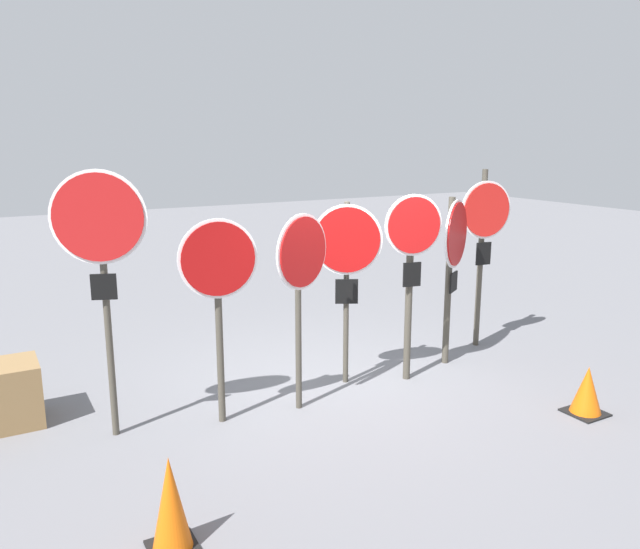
{
  "coord_description": "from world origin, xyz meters",
  "views": [
    {
      "loc": [
        -3.66,
        -5.99,
        2.91
      ],
      "look_at": [
        -0.29,
        0.0,
        1.4
      ],
      "focal_mm": 35.0,
      "sensor_mm": 36.0,
      "label": 1
    }
  ],
  "objects_px": {
    "stop_sign_0": "(101,244)",
    "stop_sign_5": "(454,251)",
    "stop_sign_3": "(347,255)",
    "stop_sign_4": "(412,254)",
    "stop_sign_6": "(484,229)",
    "stop_sign_2": "(302,268)",
    "traffic_cone_0": "(171,504)",
    "traffic_cone_1": "(587,391)",
    "stop_sign_1": "(219,278)"
  },
  "relations": [
    {
      "from": "stop_sign_0",
      "to": "stop_sign_5",
      "type": "xyz_separation_m",
      "value": [
        4.27,
        -0.03,
        -0.44
      ]
    },
    {
      "from": "stop_sign_0",
      "to": "stop_sign_3",
      "type": "xyz_separation_m",
      "value": [
        2.72,
        0.05,
        -0.36
      ]
    },
    {
      "from": "stop_sign_4",
      "to": "stop_sign_6",
      "type": "distance_m",
      "value": 1.74
    },
    {
      "from": "stop_sign_0",
      "to": "stop_sign_4",
      "type": "height_order",
      "value": "stop_sign_0"
    },
    {
      "from": "stop_sign_2",
      "to": "traffic_cone_0",
      "type": "distance_m",
      "value": 2.82
    },
    {
      "from": "traffic_cone_1",
      "to": "stop_sign_5",
      "type": "bearing_deg",
      "value": 97.74
    },
    {
      "from": "stop_sign_5",
      "to": "stop_sign_4",
      "type": "bearing_deg",
      "value": 161.29
    },
    {
      "from": "stop_sign_1",
      "to": "traffic_cone_1",
      "type": "bearing_deg",
      "value": -19.13
    },
    {
      "from": "traffic_cone_0",
      "to": "stop_sign_0",
      "type": "bearing_deg",
      "value": 89.99
    },
    {
      "from": "stop_sign_3",
      "to": "stop_sign_4",
      "type": "height_order",
      "value": "stop_sign_4"
    },
    {
      "from": "stop_sign_6",
      "to": "traffic_cone_1",
      "type": "bearing_deg",
      "value": -96.44
    },
    {
      "from": "stop_sign_0",
      "to": "stop_sign_3",
      "type": "distance_m",
      "value": 2.75
    },
    {
      "from": "stop_sign_0",
      "to": "stop_sign_1",
      "type": "height_order",
      "value": "stop_sign_0"
    },
    {
      "from": "stop_sign_5",
      "to": "traffic_cone_1",
      "type": "xyz_separation_m",
      "value": [
        0.26,
        -1.91,
        -1.25
      ]
    },
    {
      "from": "stop_sign_5",
      "to": "stop_sign_3",
      "type": "bearing_deg",
      "value": 144.83
    },
    {
      "from": "stop_sign_3",
      "to": "stop_sign_6",
      "type": "xyz_separation_m",
      "value": [
        2.37,
        0.26,
        0.1
      ]
    },
    {
      "from": "stop_sign_4",
      "to": "stop_sign_5",
      "type": "relative_size",
      "value": 1.04
    },
    {
      "from": "traffic_cone_1",
      "to": "stop_sign_6",
      "type": "bearing_deg",
      "value": 75.84
    },
    {
      "from": "stop_sign_4",
      "to": "stop_sign_5",
      "type": "bearing_deg",
      "value": 25.66
    },
    {
      "from": "stop_sign_1",
      "to": "traffic_cone_0",
      "type": "bearing_deg",
      "value": -113.97
    },
    {
      "from": "stop_sign_1",
      "to": "stop_sign_6",
      "type": "xyz_separation_m",
      "value": [
        4.05,
        0.54,
        0.14
      ]
    },
    {
      "from": "stop_sign_5",
      "to": "traffic_cone_0",
      "type": "bearing_deg",
      "value": 172.37
    },
    {
      "from": "stop_sign_2",
      "to": "stop_sign_6",
      "type": "height_order",
      "value": "stop_sign_6"
    },
    {
      "from": "stop_sign_2",
      "to": "traffic_cone_1",
      "type": "xyz_separation_m",
      "value": [
        2.6,
        -1.6,
        -1.32
      ]
    },
    {
      "from": "stop_sign_2",
      "to": "stop_sign_4",
      "type": "distance_m",
      "value": 1.52
    },
    {
      "from": "stop_sign_0",
      "to": "stop_sign_5",
      "type": "bearing_deg",
      "value": 20.7
    },
    {
      "from": "stop_sign_6",
      "to": "traffic_cone_0",
      "type": "height_order",
      "value": "stop_sign_6"
    },
    {
      "from": "stop_sign_0",
      "to": "traffic_cone_1",
      "type": "relative_size",
      "value": 4.96
    },
    {
      "from": "stop_sign_0",
      "to": "stop_sign_2",
      "type": "bearing_deg",
      "value": 11.21
    },
    {
      "from": "stop_sign_0",
      "to": "stop_sign_2",
      "type": "distance_m",
      "value": 1.99
    },
    {
      "from": "stop_sign_1",
      "to": "stop_sign_5",
      "type": "xyz_separation_m",
      "value": [
        3.22,
        0.21,
        -0.04
      ]
    },
    {
      "from": "stop_sign_2",
      "to": "stop_sign_3",
      "type": "bearing_deg",
      "value": 2.26
    },
    {
      "from": "stop_sign_2",
      "to": "stop_sign_3",
      "type": "relative_size",
      "value": 0.98
    },
    {
      "from": "stop_sign_3",
      "to": "stop_sign_1",
      "type": "bearing_deg",
      "value": -142.95
    },
    {
      "from": "stop_sign_5",
      "to": "stop_sign_6",
      "type": "height_order",
      "value": "stop_sign_6"
    },
    {
      "from": "stop_sign_1",
      "to": "traffic_cone_0",
      "type": "height_order",
      "value": "stop_sign_1"
    },
    {
      "from": "traffic_cone_0",
      "to": "stop_sign_5",
      "type": "bearing_deg",
      "value": 24.66
    },
    {
      "from": "stop_sign_2",
      "to": "stop_sign_6",
      "type": "relative_size",
      "value": 0.86
    },
    {
      "from": "stop_sign_3",
      "to": "stop_sign_0",
      "type": "bearing_deg",
      "value": -151.62
    },
    {
      "from": "stop_sign_3",
      "to": "stop_sign_5",
      "type": "xyz_separation_m",
      "value": [
        1.55,
        -0.08,
        -0.08
      ]
    },
    {
      "from": "stop_sign_0",
      "to": "traffic_cone_1",
      "type": "bearing_deg",
      "value": -2.06
    },
    {
      "from": "stop_sign_1",
      "to": "traffic_cone_1",
      "type": "relative_size",
      "value": 4.04
    },
    {
      "from": "traffic_cone_1",
      "to": "stop_sign_1",
      "type": "bearing_deg",
      "value": 153.92
    },
    {
      "from": "stop_sign_1",
      "to": "stop_sign_6",
      "type": "relative_size",
      "value": 0.86
    },
    {
      "from": "stop_sign_0",
      "to": "traffic_cone_0",
      "type": "height_order",
      "value": "stop_sign_0"
    },
    {
      "from": "stop_sign_3",
      "to": "traffic_cone_0",
      "type": "relative_size",
      "value": 3.02
    },
    {
      "from": "stop_sign_2",
      "to": "stop_sign_6",
      "type": "distance_m",
      "value": 3.23
    },
    {
      "from": "stop_sign_4",
      "to": "traffic_cone_0",
      "type": "bearing_deg",
      "value": -140.86
    },
    {
      "from": "stop_sign_1",
      "to": "stop_sign_4",
      "type": "xyz_separation_m",
      "value": [
        2.4,
        0.01,
        0.03
      ]
    },
    {
      "from": "stop_sign_2",
      "to": "traffic_cone_0",
      "type": "bearing_deg",
      "value": -162.84
    }
  ]
}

